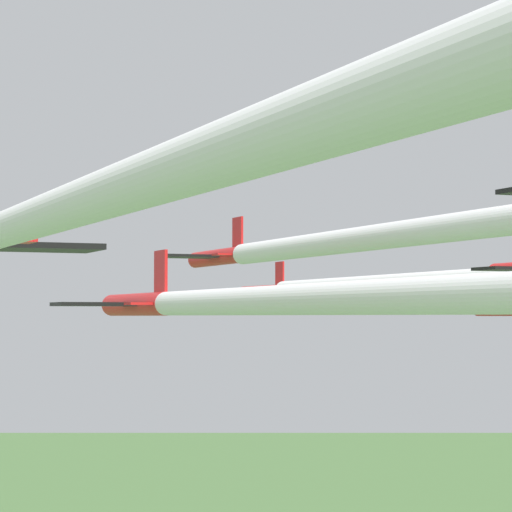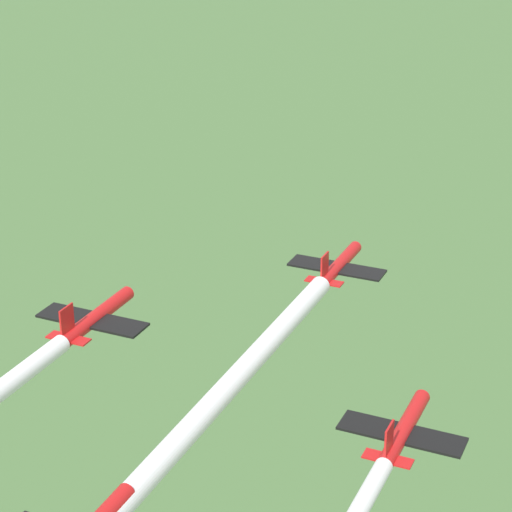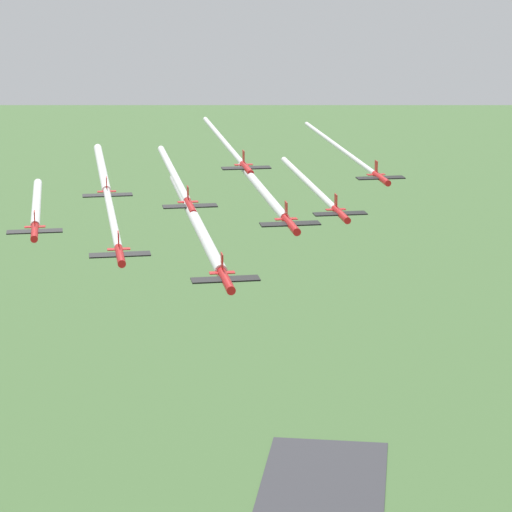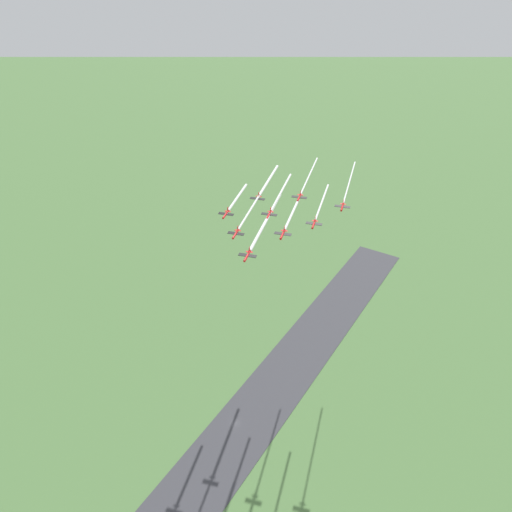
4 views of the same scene
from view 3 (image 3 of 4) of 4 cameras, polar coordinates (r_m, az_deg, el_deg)
jet_0 at (r=127.88m, az=-1.44°, el=-1.11°), size 6.82×6.74×2.62m
jet_1 at (r=145.76m, az=1.63°, el=1.52°), size 6.82×6.74×2.62m
jet_2 at (r=144.15m, az=-6.42°, el=0.06°), size 6.82×6.74×2.62m
jet_3 at (r=165.16m, az=3.99°, el=2.00°), size 6.82×6.74×2.62m
jet_4 at (r=161.42m, az=-3.12°, el=2.36°), size 6.82×6.74×2.62m
jet_5 at (r=161.23m, az=-10.38°, el=1.14°), size 6.82×6.74×2.62m
jet_6 at (r=183.92m, az=5.89°, el=3.68°), size 6.82×6.74×2.62m
jet_7 at (r=179.35m, az=-0.45°, el=4.17°), size 6.82×6.74×2.62m
jet_8 at (r=178.12m, az=-7.00°, el=2.86°), size 6.82×6.74×2.62m
smoke_trail_0 at (r=157.10m, az=-2.94°, el=1.85°), size 40.23×37.38×1.38m
smoke_trail_1 at (r=166.62m, az=0.24°, el=3.18°), size 27.34×25.42×1.14m
smoke_trail_2 at (r=171.82m, az=-6.91°, el=2.41°), size 37.18×34.51×1.01m
smoke_trail_3 at (r=187.19m, az=2.40°, el=3.52°), size 29.21×27.13×0.93m
smoke_trail_4 at (r=185.74m, az=-3.94°, el=3.97°), size 32.06×29.78×1.07m
smoke_trail_5 at (r=179.27m, az=-10.29°, el=2.50°), size 22.75×21.19×1.28m
smoke_trail_6 at (r=212.51m, az=3.81°, el=5.20°), size 39.19×36.34×0.74m
smoke_trail_7 at (r=206.03m, az=-1.61°, el=5.53°), size 35.44×32.88×0.81m
smoke_trail_8 at (r=200.59m, az=-7.27°, el=4.17°), size 29.29×27.25×1.37m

